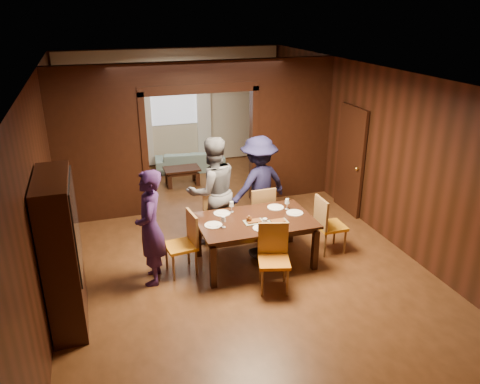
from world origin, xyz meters
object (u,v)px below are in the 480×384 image
object	(u,v)px
dining_table	(255,241)
chair_far_l	(213,215)
chair_far_r	(259,211)
coffee_table	(182,176)
chair_right	(331,224)
person_purple	(150,228)
chair_near	(274,260)
person_navy	(259,185)
sofa	(190,161)
hutch	(62,252)
chair_left	(180,244)
person_grey	(213,191)

from	to	relation	value
dining_table	chair_far_l	distance (m)	1.03
chair_far_r	coffee_table	bearing A→B (deg)	-76.63
coffee_table	chair_right	world-z (taller)	chair_right
person_purple	chair_right	distance (m)	2.97
chair_near	chair_far_l	bearing A→B (deg)	120.27
person_navy	sofa	xyz separation A→B (m)	(-0.47, 3.66, -0.64)
person_navy	chair_near	size ratio (longest dim) A/B	1.83
dining_table	chair_right	world-z (taller)	chair_right
person_purple	chair_near	xyz separation A→B (m)	(1.62, -0.77, -0.39)
hutch	chair_near	bearing A→B (deg)	-3.40
chair_left	chair_right	bearing A→B (deg)	80.61
chair_far_l	chair_near	xyz separation A→B (m)	(0.44, -1.72, 0.00)
person_purple	chair_left	size ratio (longest dim) A/B	1.80
person_navy	chair_far_l	distance (m)	0.97
hutch	dining_table	bearing A→B (deg)	12.70
person_navy	chair_far_r	xyz separation A→B (m)	(-0.07, -0.22, -0.40)
chair_far_l	chair_far_r	world-z (taller)	same
chair_far_l	hutch	xyz separation A→B (m)	(-2.35, -1.56, 0.52)
person_navy	hutch	size ratio (longest dim) A/B	0.89
chair_far_l	chair_far_r	size ratio (longest dim) A/B	1.00
chair_far_l	hutch	world-z (taller)	hutch
chair_far_r	hutch	world-z (taller)	hutch
chair_right	chair_far_r	bearing A→B (deg)	48.59
person_grey	chair_near	xyz separation A→B (m)	(0.44, -1.70, -0.45)
dining_table	chair_far_l	world-z (taller)	chair_far_l
chair_far_l	chair_near	distance (m)	1.78
sofa	chair_near	xyz separation A→B (m)	(0.03, -5.52, 0.24)
coffee_table	chair_right	distance (m)	4.20
hutch	person_grey	bearing A→B (deg)	33.20
person_grey	chair_far_r	xyz separation A→B (m)	(0.81, -0.07, -0.45)
coffee_table	chair_near	bearing A→B (deg)	-84.79
dining_table	coffee_table	bearing A→B (deg)	96.26
person_grey	chair_right	distance (m)	2.05
person_navy	chair_left	distance (m)	1.94
person_purple	dining_table	distance (m)	1.69
person_grey	chair_far_l	world-z (taller)	person_grey
dining_table	chair_far_l	bearing A→B (deg)	115.14
chair_far_r	chair_near	distance (m)	1.68
dining_table	chair_far_r	xyz separation A→B (m)	(0.37, 0.84, 0.10)
dining_table	coffee_table	distance (m)	3.81
dining_table	hutch	size ratio (longest dim) A/B	0.90
chair_left	chair_near	xyz separation A→B (m)	(1.18, -0.86, 0.00)
hutch	chair_right	bearing A→B (deg)	8.40
person_navy	chair_right	xyz separation A→B (m)	(0.89, -1.08, -0.40)
person_navy	chair_far_r	size ratio (longest dim) A/B	1.83
chair_far_l	dining_table	bearing A→B (deg)	115.33
chair_right	chair_far_l	world-z (taller)	same
person_purple	chair_far_r	bearing A→B (deg)	124.54
person_purple	person_navy	xyz separation A→B (m)	(2.06, 1.08, 0.02)
chair_far_l	coffee_table	bearing A→B (deg)	-90.21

